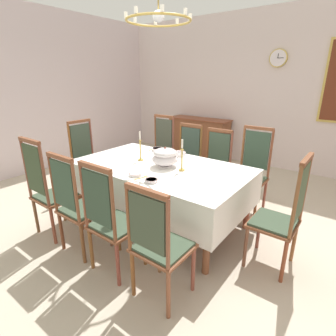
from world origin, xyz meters
TOP-DOWN VIEW (x-y plane):
  - ground at (0.00, 0.00)m, footprint 6.42×5.68m
  - back_wall at (0.00, 2.88)m, footprint 6.42×0.08m
  - left_wall at (-3.25, 0.00)m, footprint 0.08×5.68m
  - dining_table at (0.00, -0.29)m, footprint 2.14×1.22m
  - tablecloth at (0.00, -0.29)m, footprint 2.16×1.24m
  - chair_south_a at (-0.83, -1.32)m, footprint 0.44×0.42m
  - chair_north_a at (-0.83, 0.73)m, footprint 0.44×0.42m
  - chair_south_b at (-0.28, -1.31)m, footprint 0.44×0.42m
  - chair_north_b at (-0.28, 0.72)m, footprint 0.44×0.42m
  - chair_south_c at (0.23, -1.31)m, footprint 0.44×0.42m
  - chair_north_c at (0.23, 0.72)m, footprint 0.44×0.42m
  - chair_south_d at (0.79, -1.31)m, footprint 0.44×0.42m
  - chair_north_d at (0.79, 0.72)m, footprint 0.44×0.42m
  - chair_head_west at (-1.48, -0.29)m, footprint 0.42×0.44m
  - chair_head_east at (1.48, -0.29)m, footprint 0.42×0.44m
  - soup_tureen at (0.08, -0.29)m, footprint 0.32×0.32m
  - candlestick_west at (-0.32, -0.29)m, footprint 0.07×0.07m
  - candlestick_east at (0.32, -0.29)m, footprint 0.07×0.07m
  - bowl_near_left at (-0.45, 0.21)m, footprint 0.17×0.17m
  - bowl_near_right at (0.01, -0.75)m, footprint 0.14×0.14m
  - bowl_far_left at (0.27, -0.78)m, footprint 0.14×0.14m
  - bowl_far_right at (-0.06, 0.19)m, footprint 0.19×0.19m
  - spoon_primary at (-0.57, 0.23)m, footprint 0.06×0.17m
  - spoon_secondary at (0.12, -0.72)m, footprint 0.05×0.18m
  - sideboard at (-1.14, 2.56)m, footprint 1.44×0.48m
  - mounted_clock at (0.37, 2.81)m, footprint 0.33×0.06m
  - chandelier at (-0.00, -0.29)m, footprint 0.70×0.70m

SIDE VIEW (x-z plane):
  - ground at x=0.00m, z-range -0.04..0.00m
  - sideboard at x=-1.14m, z-range 0.00..0.91m
  - chair_south_d at x=0.79m, z-range 0.02..1.09m
  - chair_north_c at x=0.23m, z-range 0.02..1.10m
  - chair_north_b at x=-0.28m, z-range 0.01..1.11m
  - chair_south_b at x=-0.28m, z-range 0.01..1.13m
  - chair_south_c at x=0.23m, z-range 0.01..1.14m
  - chair_head_east at x=1.48m, z-range 0.00..1.17m
  - chair_north_d at x=0.79m, z-range 0.00..1.18m
  - chair_head_west at x=-1.48m, z-range 0.00..1.18m
  - chair_north_a at x=-0.83m, z-range 0.00..1.19m
  - chair_south_a at x=-0.83m, z-range 0.00..1.20m
  - tablecloth at x=0.00m, z-range 0.44..0.88m
  - dining_table at x=0.00m, z-range 0.31..1.08m
  - spoon_primary at x=-0.57m, z-range 0.78..0.79m
  - spoon_secondary at x=0.12m, z-range 0.78..0.79m
  - bowl_near_right at x=0.01m, z-range 0.78..0.81m
  - bowl_far_left at x=0.27m, z-range 0.78..0.81m
  - bowl_near_left at x=-0.45m, z-range 0.78..0.82m
  - bowl_far_right at x=-0.06m, z-range 0.78..0.83m
  - soup_tureen at x=0.08m, z-range 0.77..1.02m
  - candlestick_east at x=0.32m, z-range 0.74..1.11m
  - candlestick_west at x=-0.32m, z-range 0.74..1.12m
  - back_wall at x=0.00m, z-range 0.00..3.05m
  - left_wall at x=-3.25m, z-range 0.00..3.05m
  - mounted_clock at x=0.37m, z-range 1.97..2.30m
  - chandelier at x=0.00m, z-range 2.04..2.70m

